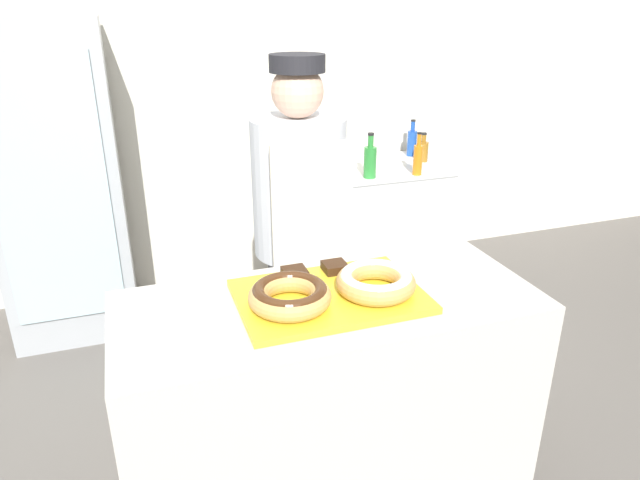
{
  "coord_description": "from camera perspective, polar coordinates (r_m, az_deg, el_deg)",
  "views": [
    {
      "loc": [
        -0.59,
        -1.61,
        1.83
      ],
      "look_at": [
        0.0,
        0.1,
        1.07
      ],
      "focal_mm": 32.0,
      "sensor_mm": 36.0,
      "label": 1
    }
  ],
  "objects": [
    {
      "name": "wall_back",
      "position": [
        3.82,
        -10.37,
        15.16
      ],
      "size": [
        8.0,
        0.06,
        2.7
      ],
      "color": "silver",
      "rests_on": "ground_plane"
    },
    {
      "name": "display_counter",
      "position": [
        2.2,
        0.88,
        -16.16
      ],
      "size": [
        1.45,
        0.62,
        0.89
      ],
      "color": "beige",
      "rests_on": "ground_plane"
    },
    {
      "name": "serving_tray",
      "position": [
        1.95,
        0.96,
        -5.64
      ],
      "size": [
        0.62,
        0.43,
        0.02
      ],
      "color": "yellow",
      "rests_on": "display_counter"
    },
    {
      "name": "donut_chocolate_glaze",
      "position": [
        1.85,
        -3.04,
        -5.48
      ],
      "size": [
        0.27,
        0.27,
        0.07
      ],
      "color": "tan",
      "rests_on": "serving_tray"
    },
    {
      "name": "donut_light_glaze",
      "position": [
        1.94,
        5.6,
        -4.08
      ],
      "size": [
        0.27,
        0.27,
        0.07
      ],
      "color": "tan",
      "rests_on": "serving_tray"
    },
    {
      "name": "brownie_back_left",
      "position": [
        2.05,
        -2.55,
        -3.32
      ],
      "size": [
        0.08,
        0.08,
        0.03
      ],
      "color": "#382111",
      "rests_on": "serving_tray"
    },
    {
      "name": "brownie_back_right",
      "position": [
        2.09,
        1.49,
        -2.72
      ],
      "size": [
        0.08,
        0.08,
        0.03
      ],
      "color": "#382111",
      "rests_on": "serving_tray"
    },
    {
      "name": "baker_person",
      "position": [
        2.54,
        -2.0,
        0.17
      ],
      "size": [
        0.4,
        0.4,
        1.64
      ],
      "color": "#4C4C51",
      "rests_on": "ground_plane"
    },
    {
      "name": "beverage_fridge",
      "position": [
        3.5,
        -24.75,
        4.93
      ],
      "size": [
        0.67,
        0.59,
        1.77
      ],
      "color": "#ADB2B7",
      "rests_on": "ground_plane"
    },
    {
      "name": "chest_freezer",
      "position": [
        3.95,
        5.11,
        1.62
      ],
      "size": [
        0.89,
        0.65,
        0.82
      ],
      "color": "silver",
      "rests_on": "ground_plane"
    },
    {
      "name": "bottle_amber",
      "position": [
        3.99,
        10.26,
        8.81
      ],
      "size": [
        0.07,
        0.07,
        0.2
      ],
      "color": "#99661E",
      "rests_on": "chest_freezer"
    },
    {
      "name": "bottle_green",
      "position": [
        3.55,
        5.03,
        7.92
      ],
      "size": [
        0.08,
        0.08,
        0.28
      ],
      "color": "#2D8C38",
      "rests_on": "chest_freezer"
    },
    {
      "name": "bottle_orange",
      "position": [
        3.65,
        9.76,
        8.04
      ],
      "size": [
        0.06,
        0.06,
        0.27
      ],
      "color": "orange",
      "rests_on": "chest_freezer"
    },
    {
      "name": "bottle_blue",
      "position": [
        4.12,
        9.18,
        9.67
      ],
      "size": [
        0.07,
        0.07,
        0.25
      ],
      "color": "#1E4CB2",
      "rests_on": "chest_freezer"
    }
  ]
}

